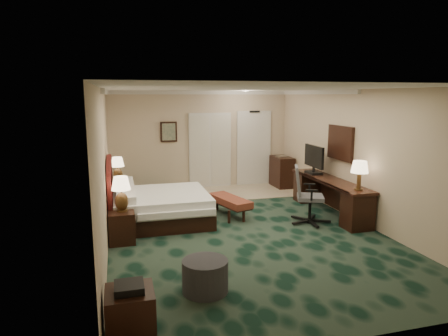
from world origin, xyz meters
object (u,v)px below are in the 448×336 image
object	(u,v)px
bed_bench	(230,206)
side_table	(130,315)
minibar	(282,172)
lamp_near	(121,194)
bed	(161,207)
ottoman	(205,276)
nightstand_near	(122,227)
desk	(329,196)
lamp_far	(118,169)
desk_chair	(310,195)
tv	(314,160)
nightstand_far	(120,193)

from	to	relation	value
bed_bench	side_table	bearing A→B (deg)	-136.06
minibar	lamp_near	bearing A→B (deg)	-143.50
bed	ottoman	size ratio (longest dim) A/B	3.11
nightstand_near	desk	distance (m)	4.49
nightstand_near	lamp_far	bearing A→B (deg)	90.61
bed	lamp_near	xyz separation A→B (m)	(-0.79, -0.97, 0.57)
side_table	desk_chair	size ratio (longest dim) A/B	0.47
lamp_far	bed_bench	size ratio (longest dim) A/B	0.49
lamp_far	tv	xyz separation A→B (m)	(4.43, -1.22, 0.24)
bed	side_table	world-z (taller)	bed
lamp_far	minibar	xyz separation A→B (m)	(4.51, 0.79, -0.43)
lamp_near	side_table	xyz separation A→B (m)	(0.02, -3.00, -0.60)
desk	tv	distance (m)	0.99
desk_chair	minibar	size ratio (longest dim) A/B	1.36
side_table	minibar	world-z (taller)	minibar
lamp_far	desk	world-z (taller)	lamp_far
lamp_far	side_table	xyz separation A→B (m)	(0.07, -5.51, -0.59)
lamp_near	lamp_far	world-z (taller)	lamp_near
nightstand_far	tv	size ratio (longest dim) A/B	0.66
desk_chair	desk	bearing A→B (deg)	57.07
nightstand_near	minibar	distance (m)	5.58
bed_bench	desk	distance (m)	2.21
lamp_far	desk	distance (m)	4.89
bed	nightstand_far	distance (m)	1.73
nightstand_near	bed_bench	xyz separation A→B (m)	(2.29, 1.03, -0.08)
bed_bench	minibar	distance (m)	3.18
ottoman	tv	size ratio (longest dim) A/B	0.72
bed	side_table	size ratio (longest dim) A/B	3.47
nightstand_far	minibar	distance (m)	4.55
nightstand_near	nightstand_far	world-z (taller)	nightstand_far
lamp_near	lamp_far	bearing A→B (deg)	91.07
bed_bench	side_table	size ratio (longest dim) A/B	2.18
nightstand_near	lamp_far	xyz separation A→B (m)	(-0.03, 2.53, 0.58)
lamp_near	minibar	bearing A→B (deg)	36.50
side_table	desk	size ratio (longest dim) A/B	0.21
nightstand_near	tv	bearing A→B (deg)	16.53
desk	tv	size ratio (longest dim) A/B	3.10
bed_bench	desk	world-z (taller)	desk
bed_bench	side_table	xyz separation A→B (m)	(-2.25, -4.01, 0.07)
ottoman	desk	xyz separation A→B (m)	(3.41, 2.79, 0.16)
nightstand_near	nightstand_far	size ratio (longest dim) A/B	0.98
desk_chair	side_table	bearing A→B (deg)	-117.34
nightstand_near	bed	bearing A→B (deg)	50.96
desk_chair	ottoman	bearing A→B (deg)	-117.02
nightstand_near	lamp_far	size ratio (longest dim) A/B	0.96
tv	side_table	bearing A→B (deg)	-134.57
lamp_near	side_table	world-z (taller)	lamp_near
lamp_far	ottoman	size ratio (longest dim) A/B	0.95
desk	side_table	bearing A→B (deg)	-140.75
desk	bed_bench	bearing A→B (deg)	169.28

